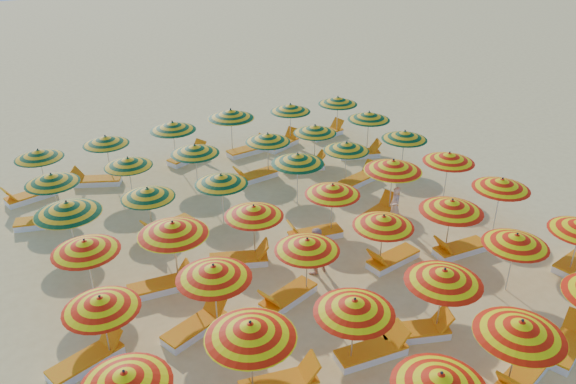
% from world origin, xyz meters
% --- Properties ---
extents(ground, '(120.00, 120.00, 0.00)m').
position_xyz_m(ground, '(0.00, 0.00, 0.00)').
color(ground, '#F1C86B').
rests_on(ground, ground).
extents(umbrella_2, '(1.91, 1.91, 1.92)m').
position_xyz_m(umbrella_2, '(-1.29, -7.68, 1.69)').
color(umbrella_2, silver).
rests_on(umbrella_2, ground).
extents(umbrella_3, '(2.40, 2.40, 2.00)m').
position_xyz_m(umbrella_3, '(1.08, -7.43, 1.76)').
color(umbrella_3, silver).
rests_on(umbrella_3, ground).
extents(umbrella_6, '(2.22, 2.22, 1.86)m').
position_xyz_m(umbrella_6, '(-6.34, -4.80, 1.64)').
color(umbrella_6, silver).
rests_on(umbrella_6, ground).
extents(umbrella_7, '(2.33, 2.33, 2.03)m').
position_xyz_m(umbrella_7, '(-3.80, -4.86, 1.79)').
color(umbrella_7, silver).
rests_on(umbrella_7, ground).
extents(umbrella_8, '(2.34, 2.34, 1.91)m').
position_xyz_m(umbrella_8, '(-1.43, -5.13, 1.69)').
color(umbrella_8, silver).
rests_on(umbrella_8, ground).
extents(umbrella_9, '(2.08, 2.08, 1.96)m').
position_xyz_m(umbrella_9, '(1.01, -5.26, 1.72)').
color(umbrella_9, silver).
rests_on(umbrella_9, ground).
extents(umbrella_10, '(2.25, 2.25, 1.84)m').
position_xyz_m(umbrella_10, '(3.93, -4.83, 1.62)').
color(umbrella_10, silver).
rests_on(umbrella_10, ground).
extents(umbrella_12, '(1.92, 1.92, 1.84)m').
position_xyz_m(umbrella_12, '(-6.24, -2.29, 1.62)').
color(umbrella_12, silver).
rests_on(umbrella_12, ground).
extents(umbrella_13, '(2.21, 2.21, 1.94)m').
position_xyz_m(umbrella_13, '(-3.65, -2.50, 1.71)').
color(umbrella_13, silver).
rests_on(umbrella_13, ground).
extents(umbrella_14, '(2.22, 2.22, 1.83)m').
position_xyz_m(umbrella_14, '(-1.02, -2.39, 1.61)').
color(umbrella_14, silver).
rests_on(umbrella_14, ground).
extents(umbrella_15, '(1.77, 1.77, 1.84)m').
position_xyz_m(umbrella_15, '(1.47, -2.37, 1.62)').
color(umbrella_15, silver).
rests_on(umbrella_15, ground).
extents(umbrella_16, '(2.15, 2.15, 1.97)m').
position_xyz_m(umbrella_16, '(3.61, -2.75, 1.73)').
color(umbrella_16, silver).
rests_on(umbrella_16, ground).
extents(umbrella_17, '(2.05, 2.05, 1.90)m').
position_xyz_m(umbrella_17, '(6.09, -2.35, 1.67)').
color(umbrella_17, silver).
rests_on(umbrella_17, ground).
extents(umbrella_18, '(2.27, 2.27, 1.87)m').
position_xyz_m(umbrella_18, '(-6.09, 0.24, 1.64)').
color(umbrella_18, silver).
rests_on(umbrella_18, ground).
extents(umbrella_19, '(2.42, 2.42, 2.03)m').
position_xyz_m(umbrella_19, '(-3.89, -0.23, 1.79)').
color(umbrella_19, silver).
rests_on(umbrella_19, ground).
extents(umbrella_20, '(2.24, 2.24, 1.84)m').
position_xyz_m(umbrella_20, '(-1.46, -0.12, 1.62)').
color(umbrella_20, silver).
rests_on(umbrella_20, ground).
extents(umbrella_21, '(1.94, 1.94, 1.84)m').
position_xyz_m(umbrella_21, '(1.27, -0.05, 1.62)').
color(umbrella_21, silver).
rests_on(umbrella_21, ground).
extents(umbrella_22, '(2.13, 2.13, 2.06)m').
position_xyz_m(umbrella_22, '(3.77, 0.17, 1.81)').
color(umbrella_22, silver).
rests_on(umbrella_22, ground).
extents(umbrella_23, '(2.15, 2.15, 1.90)m').
position_xyz_m(umbrella_23, '(6.10, 0.02, 1.67)').
color(umbrella_23, silver).
rests_on(umbrella_23, ground).
extents(umbrella_24, '(1.95, 1.95, 2.02)m').
position_xyz_m(umbrella_24, '(-6.17, 2.34, 1.78)').
color(umbrella_24, silver).
rests_on(umbrella_24, ground).
extents(umbrella_25, '(2.03, 2.03, 1.78)m').
position_xyz_m(umbrella_25, '(-3.79, 2.58, 1.57)').
color(umbrella_25, silver).
rests_on(umbrella_25, ground).
extents(umbrella_26, '(2.21, 2.21, 1.84)m').
position_xyz_m(umbrella_26, '(-1.47, 2.29, 1.62)').
color(umbrella_26, silver).
rests_on(umbrella_26, ground).
extents(umbrella_27, '(2.30, 2.30, 1.95)m').
position_xyz_m(umbrella_27, '(1.39, 2.35, 1.71)').
color(umbrella_27, silver).
rests_on(umbrella_27, ground).
extents(umbrella_28, '(1.72, 1.72, 1.79)m').
position_xyz_m(umbrella_28, '(3.67, 2.75, 1.57)').
color(umbrella_28, silver).
rests_on(umbrella_28, ground).
extents(umbrella_29, '(1.81, 1.81, 1.86)m').
position_xyz_m(umbrella_29, '(6.18, 2.51, 1.63)').
color(umbrella_29, silver).
rests_on(umbrella_29, ground).
extents(umbrella_30, '(2.13, 2.13, 1.83)m').
position_xyz_m(umbrella_30, '(-6.24, 4.96, 1.61)').
color(umbrella_30, silver).
rests_on(umbrella_30, ground).
extents(umbrella_31, '(2.00, 2.00, 1.77)m').
position_xyz_m(umbrella_31, '(-3.72, 5.24, 1.56)').
color(umbrella_31, silver).
rests_on(umbrella_31, ground).
extents(umbrella_32, '(2.21, 2.21, 1.87)m').
position_xyz_m(umbrella_32, '(-1.36, 5.01, 1.64)').
color(umbrella_32, silver).
rests_on(umbrella_32, ground).
extents(umbrella_33, '(2.13, 2.13, 1.83)m').
position_xyz_m(umbrella_33, '(1.50, 4.85, 1.61)').
color(umbrella_33, silver).
rests_on(umbrella_33, ground).
extents(umbrella_34, '(2.15, 2.15, 1.81)m').
position_xyz_m(umbrella_34, '(3.56, 4.80, 1.59)').
color(umbrella_34, silver).
rests_on(umbrella_34, ground).
extents(umbrella_35, '(2.09, 2.09, 1.88)m').
position_xyz_m(umbrella_35, '(6.26, 4.92, 1.66)').
color(umbrella_35, silver).
rests_on(umbrella_35, ground).
extents(umbrella_36, '(2.08, 2.08, 1.80)m').
position_xyz_m(umbrella_36, '(-6.35, 7.39, 1.59)').
color(umbrella_36, silver).
rests_on(umbrella_36, ground).
extents(umbrella_37, '(1.94, 1.94, 1.82)m').
position_xyz_m(umbrella_37, '(-3.97, 7.53, 1.61)').
color(umbrella_37, silver).
rests_on(umbrella_37, ground).
extents(umbrella_38, '(2.35, 2.35, 1.93)m').
position_xyz_m(umbrella_38, '(-1.35, 7.54, 1.70)').
color(umbrella_38, silver).
rests_on(umbrella_38, ground).
extents(umbrella_39, '(2.52, 2.52, 2.06)m').
position_xyz_m(umbrella_39, '(1.13, 7.50, 1.81)').
color(umbrella_39, silver).
rests_on(umbrella_39, ground).
extents(umbrella_40, '(2.03, 2.03, 1.87)m').
position_xyz_m(umbrella_40, '(3.89, 7.42, 1.65)').
color(umbrella_40, silver).
rests_on(umbrella_40, ground).
extents(umbrella_41, '(2.06, 2.06, 1.88)m').
position_xyz_m(umbrella_41, '(6.27, 7.29, 1.65)').
color(umbrella_41, silver).
rests_on(umbrella_41, ground).
extents(lounger_3, '(1.83, 1.03, 0.69)m').
position_xyz_m(lounger_3, '(1.59, -7.39, 0.15)').
color(lounger_3, white).
rests_on(lounger_3, ground).
extents(lounger_4, '(1.82, 1.17, 0.69)m').
position_xyz_m(lounger_4, '(3.33, -7.21, 0.15)').
color(lounger_4, white).
rests_on(lounger_4, ground).
extents(lounger_6, '(1.81, 0.89, 0.69)m').
position_xyz_m(lounger_6, '(-3.20, -5.03, 0.15)').
color(lounger_6, white).
rests_on(lounger_6, ground).
extents(lounger_7, '(1.78, 0.76, 0.69)m').
position_xyz_m(lounger_7, '(-0.83, -5.16, 0.15)').
color(lounger_7, white).
rests_on(lounger_7, ground).
extents(lounger_8, '(1.83, 1.12, 0.69)m').
position_xyz_m(lounger_8, '(0.51, -5.11, 0.15)').
color(lounger_8, white).
rests_on(lounger_8, ground).
extents(lounger_10, '(1.83, 1.11, 0.69)m').
position_xyz_m(lounger_10, '(-6.75, -2.26, 0.15)').
color(lounger_10, white).
rests_on(lounger_10, ground).
extents(lounger_11, '(1.83, 1.15, 0.69)m').
position_xyz_m(lounger_11, '(-4.15, -2.36, 0.15)').
color(lounger_11, white).
rests_on(lounger_11, ground).
extents(lounger_12, '(1.83, 1.09, 0.69)m').
position_xyz_m(lounger_12, '(-1.61, -2.41, 0.15)').
color(lounger_12, white).
rests_on(lounger_12, ground).
extents(lounger_13, '(1.80, 0.83, 0.69)m').
position_xyz_m(lounger_13, '(1.97, -2.30, 0.15)').
color(lounger_13, white).
rests_on(lounger_13, ground).
extents(lounger_14, '(1.77, 0.69, 0.69)m').
position_xyz_m(lounger_14, '(4.11, -2.84, 0.15)').
color(lounger_14, white).
rests_on(lounger_14, ground).
extents(lounger_15, '(1.78, 0.73, 0.69)m').
position_xyz_m(lounger_15, '(-4.40, -0.31, 0.15)').
color(lounger_15, white).
rests_on(lounger_15, ground).
extents(lounger_16, '(1.82, 1.18, 0.69)m').
position_xyz_m(lounger_16, '(-1.97, -0.16, 0.15)').
color(lounger_16, white).
rests_on(lounger_16, ground).
extents(lounger_17, '(1.80, 0.84, 0.69)m').
position_xyz_m(lounger_17, '(0.67, 0.02, 0.15)').
color(lounger_17, white).
rests_on(lounger_17, ground).
extents(lounger_18, '(1.83, 1.11, 0.69)m').
position_xyz_m(lounger_18, '(3.27, 0.12, 0.15)').
color(lounger_18, white).
rests_on(lounger_18, ground).
extents(lounger_19, '(1.83, 1.10, 0.69)m').
position_xyz_m(lounger_19, '(-3.29, 2.59, 0.15)').
color(lounger_19, white).
rests_on(lounger_19, ground).
extents(lounger_20, '(1.82, 1.00, 0.69)m').
position_xyz_m(lounger_20, '(4.27, 2.64, 0.15)').
color(lounger_20, white).
rests_on(lounger_20, ground).
extents(lounger_21, '(1.82, 1.02, 0.69)m').
position_xyz_m(lounger_21, '(-6.75, 4.96, 0.15)').
color(lounger_21, white).
rests_on(lounger_21, ground).
extents(lounger_22, '(1.79, 0.80, 0.69)m').
position_xyz_m(lounger_22, '(0.90, 4.79, 0.15)').
color(lounger_22, white).
rests_on(lounger_22, ground).
extents(lounger_23, '(1.83, 1.10, 0.69)m').
position_xyz_m(lounger_23, '(3.06, 4.76, 0.15)').
color(lounger_23, white).
rests_on(lounger_23, ground).
extents(lounger_24, '(1.83, 1.11, 0.69)m').
position_xyz_m(lounger_24, '(5.76, 4.69, 0.15)').
color(lounger_24, white).
rests_on(lounger_24, ground).
extents(lounger_25, '(1.82, 1.00, 0.69)m').
position_xyz_m(lounger_25, '(-6.94, 7.15, 0.15)').
color(lounger_25, white).
rests_on(lounger_25, ground).
extents(lounger_26, '(1.82, 1.23, 0.69)m').
position_xyz_m(lounger_26, '(-4.56, 7.32, 0.15)').
color(lounger_26, white).
rests_on(lounger_26, ground).
extents(lounger_27, '(1.82, 1.20, 0.69)m').
position_xyz_m(lounger_27, '(-0.75, 7.78, 0.15)').
color(lounger_27, white).
rests_on(lounger_27, ground).
extents(lounger_28, '(1.79, 0.77, 0.69)m').
position_xyz_m(lounger_28, '(1.73, 7.27, 0.15)').
color(lounger_28, white).
rests_on(lounger_28, ground).
extents(lounger_29, '(1.82, 1.19, 0.69)m').
position_xyz_m(lounger_29, '(3.39, 7.20, 0.15)').
color(lounger_29, white).
rests_on(lounger_29, ground).
extents(lounger_30, '(1.80, 0.86, 0.69)m').
position_xyz_m(lounger_30, '(5.77, 7.37, 0.15)').
color(lounger_30, white).
rests_on(lounger_30, ground).
extents(beachgoer_b, '(0.78, 0.65, 1.43)m').
position_xyz_m(beachgoer_b, '(-0.26, -1.58, 0.72)').
color(beachgoer_b, tan).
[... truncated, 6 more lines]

